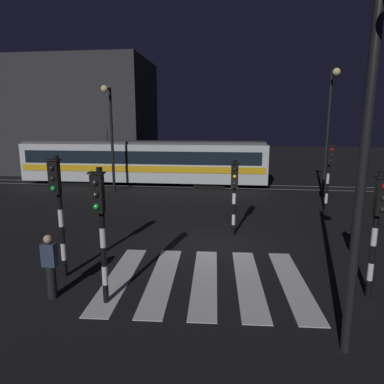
# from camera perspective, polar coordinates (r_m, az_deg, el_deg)

# --- Properties ---
(ground_plane) EXTENTS (120.00, 120.00, 0.00)m
(ground_plane) POSITION_cam_1_polar(r_m,az_deg,el_deg) (12.79, 3.29, -8.93)
(ground_plane) COLOR black
(rail_near) EXTENTS (80.00, 0.12, 0.03)m
(rail_near) POSITION_cam_1_polar(r_m,az_deg,el_deg) (24.02, 5.08, 0.69)
(rail_near) COLOR #59595E
(rail_near) RESTS_ON ground
(rail_far) EXTENTS (80.00, 0.12, 0.03)m
(rail_far) POSITION_cam_1_polar(r_m,az_deg,el_deg) (25.43, 5.19, 1.28)
(rail_far) COLOR #59595E
(rail_far) RESTS_ON ground
(crosswalk_zebra) EXTENTS (5.93, 4.65, 0.02)m
(crosswalk_zebra) POSITION_cam_1_polar(r_m,az_deg,el_deg) (10.10, 2.19, -14.60)
(crosswalk_zebra) COLOR silver
(crosswalk_zebra) RESTS_ON ground
(traffic_light_median_centre) EXTENTS (0.36, 0.42, 3.06)m
(traffic_light_median_centre) POSITION_cam_1_polar(r_m,az_deg,el_deg) (13.37, 7.18, 0.87)
(traffic_light_median_centre) COLOR black
(traffic_light_median_centre) RESTS_ON ground
(traffic_light_corner_near_right) EXTENTS (0.36, 0.42, 3.31)m
(traffic_light_corner_near_right) POSITION_cam_1_polar(r_m,az_deg,el_deg) (9.50, 28.93, -3.76)
(traffic_light_corner_near_right) COLOR black
(traffic_light_corner_near_right) RESTS_ON ground
(traffic_light_corner_far_right) EXTENTS (0.36, 0.42, 3.55)m
(traffic_light_corner_far_right) POSITION_cam_1_polar(r_m,az_deg,el_deg) (18.04, 22.18, 3.86)
(traffic_light_corner_far_right) COLOR black
(traffic_light_corner_far_right) RESTS_ON ground
(traffic_light_kerb_mid_left) EXTENTS (0.36, 0.42, 3.45)m
(traffic_light_kerb_mid_left) POSITION_cam_1_polar(r_m,az_deg,el_deg) (8.31, -15.26, -4.05)
(traffic_light_kerb_mid_left) COLOR black
(traffic_light_kerb_mid_left) RESTS_ON ground
(traffic_light_corner_near_left) EXTENTS (0.36, 0.42, 3.59)m
(traffic_light_corner_near_left) POSITION_cam_1_polar(r_m,az_deg,el_deg) (10.20, -21.75, -1.12)
(traffic_light_corner_near_left) COLOR black
(traffic_light_corner_near_left) RESTS_ON ground
(street_lamp_trackside_left) EXTENTS (0.44, 1.21, 6.77)m
(street_lamp_trackside_left) POSITION_cam_1_polar(r_m,az_deg,el_deg) (22.46, -13.70, 10.76)
(street_lamp_trackside_left) COLOR black
(street_lamp_trackside_left) RESTS_ON ground
(street_lamp_near_kerb) EXTENTS (0.44, 1.21, 6.69)m
(street_lamp_near_kerb) POSITION_cam_1_polar(r_m,az_deg,el_deg) (6.45, 28.19, 8.78)
(street_lamp_near_kerb) COLOR black
(street_lamp_near_kerb) RESTS_ON ground
(street_lamp_trackside_right) EXTENTS (0.44, 1.21, 7.57)m
(street_lamp_trackside_right) POSITION_cam_1_polar(r_m,az_deg,el_deg) (22.21, 22.24, 11.37)
(street_lamp_trackside_right) COLOR black
(street_lamp_trackside_right) RESTS_ON ground
(tram) EXTENTS (18.15, 2.58, 4.15)m
(tram) POSITION_cam_1_polar(r_m,az_deg,el_deg) (25.33, -8.21, 5.15)
(tram) COLOR silver
(tram) RESTS_ON ground
(pedestrian_waiting_at_kerb) EXTENTS (0.36, 0.24, 1.71)m
(pedestrian_waiting_at_kerb) POSITION_cam_1_polar(r_m,az_deg,el_deg) (9.53, -22.85, -11.46)
(pedestrian_waiting_at_kerb) COLOR black
(pedestrian_waiting_at_kerb) RESTS_ON ground
(building_backdrop) EXTENTS (17.74, 8.00, 10.20)m
(building_backdrop) POSITION_cam_1_polar(r_m,az_deg,el_deg) (35.29, -21.87, 11.62)
(building_backdrop) COLOR #2D2D33
(building_backdrop) RESTS_ON ground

